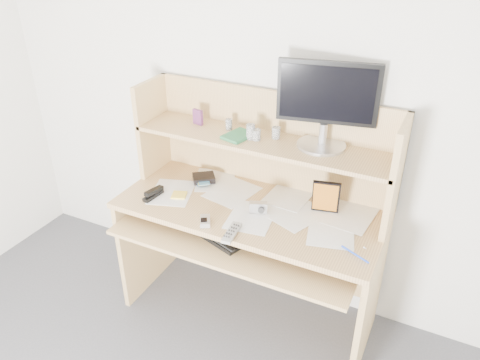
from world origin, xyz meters
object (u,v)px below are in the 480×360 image
at_px(desk, 255,209).
at_px(keyboard, 211,228).
at_px(game_case, 326,197).
at_px(monitor, 327,102).
at_px(tv_remote, 232,233).

distance_m(desk, keyboard, 0.27).
relative_size(desk, game_case, 7.23).
relative_size(desk, monitor, 2.88).
bearing_deg(tv_remote, monitor, 53.85).
relative_size(tv_remote, monitor, 0.34).
bearing_deg(game_case, tv_remote, -144.73).
bearing_deg(tv_remote, keyboard, 140.71).
relative_size(keyboard, monitor, 0.97).
bearing_deg(monitor, game_case, -68.16).
height_order(tv_remote, game_case, game_case).
bearing_deg(desk, tv_remote, -84.98).
height_order(keyboard, monitor, monitor).
xyz_separation_m(keyboard, monitor, (0.45, 0.37, 0.64)).
xyz_separation_m(game_case, monitor, (-0.07, 0.11, 0.45)).
xyz_separation_m(desk, game_case, (0.37, 0.03, 0.16)).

